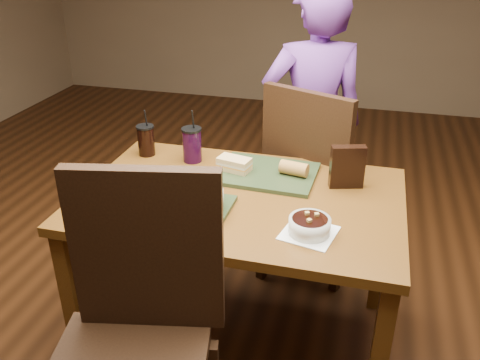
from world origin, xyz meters
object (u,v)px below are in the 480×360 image
at_px(sandwich_far, 234,164).
at_px(tray_near, 173,210).
at_px(diner, 312,126).
at_px(salad_bowl, 188,198).
at_px(chair_near, 137,327).
at_px(cup_berry, 192,144).
at_px(tray_far, 267,173).
at_px(baguette_far, 294,168).
at_px(chair_far, 306,176).
at_px(sandwich_near, 146,191).
at_px(dining_table, 240,215).
at_px(cup_cola, 146,140).
at_px(soup_bowl, 310,225).
at_px(baguette_near, 194,225).
at_px(chip_bag, 347,167).

bearing_deg(sandwich_far, tray_near, -109.83).
relative_size(diner, salad_bowl, 5.64).
xyz_separation_m(chair_near, cup_berry, (-0.14, 0.94, 0.22)).
height_order(tray_far, baguette_far, baguette_far).
bearing_deg(chair_far, sandwich_near, -127.81).
distance_m(dining_table, tray_far, 0.24).
distance_m(salad_bowl, cup_cola, 0.60).
xyz_separation_m(dining_table, diner, (0.18, 0.84, 0.10)).
bearing_deg(sandwich_near, tray_near, -21.15).
bearing_deg(cup_cola, tray_far, -6.94).
bearing_deg(chair_near, tray_near, 96.93).
distance_m(chair_far, salad_bowl, 0.85).
height_order(soup_bowl, sandwich_near, sandwich_near).
bearing_deg(diner, cup_cola, 20.38).
height_order(diner, sandwich_near, diner).
xyz_separation_m(chair_near, tray_far, (0.22, 0.88, 0.14)).
relative_size(chair_far, salad_bowl, 3.98).
xyz_separation_m(chair_near, chair_far, (0.35, 1.23, -0.02)).
bearing_deg(baguette_near, cup_berry, 110.10).
height_order(tray_far, salad_bowl, salad_bowl).
bearing_deg(cup_berry, salad_bowl, -72.37).
xyz_separation_m(dining_table, chair_far, (0.20, 0.56, -0.06)).
bearing_deg(chair_far, chair_near, -106.09).
bearing_deg(tray_near, baguette_far, 45.04).
xyz_separation_m(baguette_near, cup_berry, (-0.22, 0.60, 0.03)).
bearing_deg(sandwich_far, tray_far, 7.52).
height_order(dining_table, soup_bowl, soup_bowl).
height_order(dining_table, baguette_near, baguette_near).
distance_m(chair_far, baguette_far, 0.41).
relative_size(salad_bowl, soup_bowl, 1.25).
relative_size(tray_far, sandwich_near, 3.24).
relative_size(sandwich_far, baguette_near, 1.26).
xyz_separation_m(dining_table, tray_near, (-0.21, -0.19, 0.10)).
xyz_separation_m(soup_bowl, sandwich_far, (-0.39, 0.40, 0.01)).
xyz_separation_m(chair_far, cup_berry, (-0.50, -0.29, 0.24)).
distance_m(chair_near, salad_bowl, 0.53).
distance_m(chair_far, cup_cola, 0.81).
relative_size(chair_near, baguette_far, 9.24).
distance_m(baguette_near, cup_berry, 0.64).
height_order(chair_far, sandwich_near, chair_far).
bearing_deg(baguette_far, sandwich_far, -176.07).
bearing_deg(soup_bowl, sandwich_far, 134.01).
height_order(baguette_near, baguette_far, baguette_near).
xyz_separation_m(tray_near, baguette_far, (0.40, 0.40, 0.04)).
bearing_deg(chip_bag, diner, 92.70).
height_order(baguette_near, cup_berry, cup_berry).
height_order(dining_table, sandwich_near, sandwich_near).
distance_m(diner, chip_bag, 0.69).
xyz_separation_m(chair_far, sandwich_far, (-0.27, -0.37, 0.20)).
relative_size(chair_near, tray_near, 2.64).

